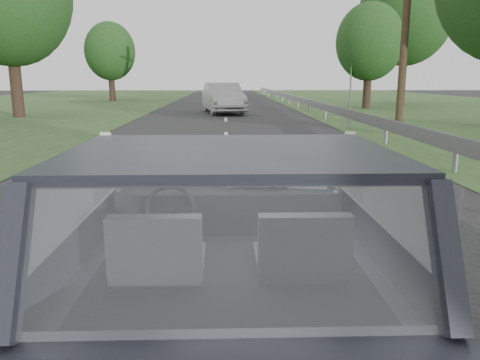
{
  "coord_description": "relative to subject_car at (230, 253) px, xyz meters",
  "views": [
    {
      "loc": [
        -0.02,
        -2.75,
        1.8
      ],
      "look_at": [
        0.08,
        0.51,
        1.08
      ],
      "focal_mm": 35.0,
      "sensor_mm": 36.0,
      "label": 1
    }
  ],
  "objects": [
    {
      "name": "tree_3",
      "position": [
        12.43,
        30.51,
        4.11
      ],
      "size": [
        6.59,
        6.59,
        9.67
      ],
      "primitive_type": null,
      "rotation": [
        0.0,
        0.0,
        0.03
      ],
      "color": "#184712",
      "rests_on": "ground"
    },
    {
      "name": "dashboard",
      "position": [
        0.0,
        0.62,
        0.12
      ],
      "size": [
        1.58,
        0.45,
        0.3
      ],
      "primitive_type": "cube",
      "color": "black",
      "rests_on": "subject_car"
    },
    {
      "name": "tree_5",
      "position": [
        -9.77,
        19.79,
        3.54
      ],
      "size": [
        5.85,
        5.85,
        8.53
      ],
      "primitive_type": null,
      "rotation": [
        0.0,
        0.0,
        -0.04
      ],
      "color": "#184712",
      "rests_on": "ground"
    },
    {
      "name": "driver_seat",
      "position": [
        -0.4,
        -0.29,
        0.16
      ],
      "size": [
        0.5,
        0.72,
        0.42
      ],
      "primitive_type": "cube",
      "color": "black",
      "rests_on": "subject_car"
    },
    {
      "name": "utility_pole",
      "position": [
        6.82,
        15.54,
        3.67
      ],
      "size": [
        0.37,
        0.37,
        8.79
      ],
      "primitive_type": "cylinder",
      "rotation": [
        0.0,
        0.0,
        -0.4
      ],
      "color": "brown",
      "rests_on": "ground"
    },
    {
      "name": "tree_6",
      "position": [
        -9.11,
        35.79,
        2.26
      ],
      "size": [
        3.96,
        3.96,
        5.98
      ],
      "primitive_type": null,
      "rotation": [
        0.0,
        0.0,
        0.0
      ],
      "color": "#184712",
      "rests_on": "ground"
    },
    {
      "name": "passenger_seat",
      "position": [
        0.4,
        -0.29,
        0.16
      ],
      "size": [
        0.5,
        0.72,
        0.42
      ],
      "primitive_type": "cube",
      "color": "black",
      "rests_on": "subject_car"
    },
    {
      "name": "highway_sign",
      "position": [
        7.46,
        25.42,
        0.56
      ],
      "size": [
        0.33,
        1.03,
        2.58
      ],
      "primitive_type": "cube",
      "rotation": [
        0.0,
        0.0,
        -0.23
      ],
      "color": "#14672B",
      "rests_on": "ground"
    },
    {
      "name": "tree_2",
      "position": [
        8.58,
        25.83,
        2.29
      ],
      "size": [
        5.22,
        5.22,
        6.03
      ],
      "primitive_type": null,
      "rotation": [
        0.0,
        0.0,
        -0.4
      ],
      "color": "#184712",
      "rests_on": "ground"
    },
    {
      "name": "subject_car",
      "position": [
        0.0,
        0.0,
        0.0
      ],
      "size": [
        1.8,
        4.0,
        1.45
      ],
      "primitive_type": "cube",
      "color": "black",
      "rests_on": "ground"
    },
    {
      "name": "other_car",
      "position": [
        -0.13,
        22.04,
        0.06
      ],
      "size": [
        2.65,
        5.01,
        1.57
      ],
      "primitive_type": "imported",
      "rotation": [
        0.0,
        0.0,
        0.17
      ],
      "color": "#B6B6B7",
      "rests_on": "ground"
    },
    {
      "name": "cat",
      "position": [
        0.23,
        0.61,
        0.36
      ],
      "size": [
        0.61,
        0.25,
        0.26
      ],
      "primitive_type": "ellipsoid",
      "rotation": [
        0.0,
        0.0,
        -0.12
      ],
      "color": "#979797",
      "rests_on": "dashboard"
    },
    {
      "name": "ground",
      "position": [
        0.0,
        0.0,
        -0.72
      ],
      "size": [
        140.0,
        140.0,
        0.0
      ],
      "primitive_type": "plane",
      "color": "black",
      "rests_on": "ground"
    },
    {
      "name": "guardrail",
      "position": [
        4.3,
        10.0,
        -0.15
      ],
      "size": [
        0.05,
        90.0,
        0.32
      ],
      "primitive_type": "cube",
      "color": "#979798",
      "rests_on": "ground"
    },
    {
      "name": "steering_wheel",
      "position": [
        -0.4,
        0.33,
        0.2
      ],
      "size": [
        0.36,
        0.36,
        0.04
      ],
      "primitive_type": "torus",
      "color": "black",
      "rests_on": "dashboard"
    }
  ]
}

